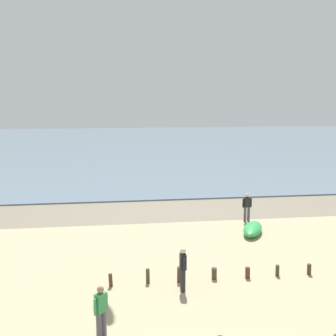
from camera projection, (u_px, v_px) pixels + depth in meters
name	position (u px, v px, depth m)	size (l,w,h in m)	color
wet_sand_strip	(146.00, 211.00, 28.19)	(120.00, 5.40, 0.01)	#7A6D59
sea	(124.00, 145.00, 65.01)	(160.00, 70.00, 0.10)	slate
person_mid_beach	(247.00, 206.00, 25.79)	(0.57, 0.22, 1.71)	#4C4C56
person_right_flank	(101.00, 310.00, 13.30)	(0.42, 0.44, 1.71)	#4C4C56
person_far_down_beach	(183.00, 268.00, 16.59)	(0.22, 0.57, 1.71)	#232328
grounded_kite	(253.00, 229.00, 23.62)	(2.62, 0.94, 0.52)	green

